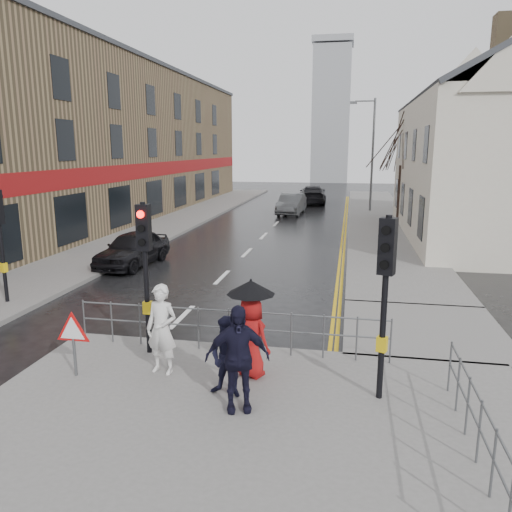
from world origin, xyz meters
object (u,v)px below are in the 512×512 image
at_px(pedestrian_b, 229,357).
at_px(pedestrian_with_umbrella, 251,324).
at_px(pedestrian_a, 162,329).
at_px(car_mid, 291,204).
at_px(car_parked, 133,249).
at_px(pedestrian_d, 237,358).

distance_m(pedestrian_b, pedestrian_with_umbrella, 0.98).
bearing_deg(pedestrian_b, pedestrian_a, 165.27).
bearing_deg(car_mid, pedestrian_with_umbrella, -81.84).
distance_m(pedestrian_a, car_parked, 10.58).
bearing_deg(car_mid, car_parked, -101.11).
xyz_separation_m(pedestrian_b, pedestrian_d, (0.27, -0.46, 0.19)).
bearing_deg(pedestrian_a, pedestrian_b, -13.75).
relative_size(pedestrian_b, pedestrian_with_umbrella, 0.76).
height_order(pedestrian_with_umbrella, car_parked, pedestrian_with_umbrella).
relative_size(pedestrian_b, car_mid, 0.34).
bearing_deg(car_parked, car_mid, 80.70).
bearing_deg(pedestrian_with_umbrella, car_parked, 126.04).
xyz_separation_m(pedestrian_a, car_parked, (-4.89, 9.38, -0.37)).
relative_size(pedestrian_with_umbrella, pedestrian_d, 1.04).
bearing_deg(pedestrian_with_umbrella, pedestrian_d, -88.91).
relative_size(pedestrian_d, car_parked, 0.47).
distance_m(pedestrian_d, car_parked, 12.51).
relative_size(pedestrian_a, pedestrian_d, 0.97).
bearing_deg(car_parked, pedestrian_a, -57.49).
xyz_separation_m(car_parked, car_mid, (4.39, 17.23, 0.04)).
height_order(pedestrian_d, car_parked, pedestrian_d).
height_order(pedestrian_a, car_parked, pedestrian_a).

